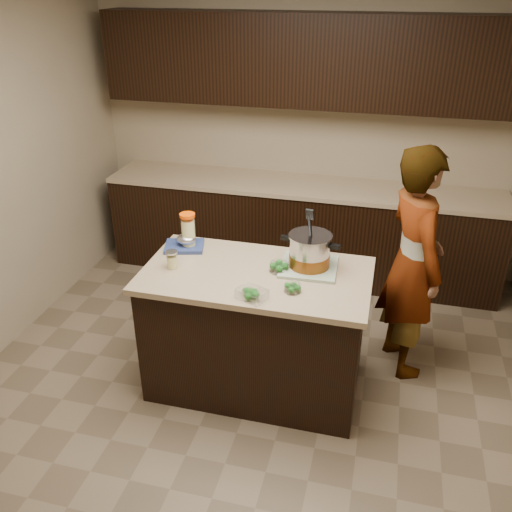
% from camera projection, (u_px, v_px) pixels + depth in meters
% --- Properties ---
extents(ground_plane, '(4.00, 4.00, 0.00)m').
position_uv_depth(ground_plane, '(256.00, 382.00, 3.87)').
color(ground_plane, brown).
rests_on(ground_plane, ground).
extents(room_shell, '(4.04, 4.04, 2.72)m').
position_uv_depth(room_shell, '(256.00, 148.00, 3.08)').
color(room_shell, tan).
rests_on(room_shell, ground).
extents(back_cabinets, '(3.60, 0.63, 2.33)m').
position_uv_depth(back_cabinets, '(303.00, 178.00, 4.93)').
color(back_cabinets, black).
rests_on(back_cabinets, ground).
extents(island, '(1.46, 0.81, 0.90)m').
position_uv_depth(island, '(256.00, 330.00, 3.66)').
color(island, black).
rests_on(island, ground).
extents(dish_towel, '(0.37, 0.37, 0.02)m').
position_uv_depth(dish_towel, '(309.00, 267.00, 3.51)').
color(dish_towel, '#5A7951').
rests_on(dish_towel, island).
extents(stock_pot, '(0.39, 0.32, 0.39)m').
position_uv_depth(stock_pot, '(310.00, 253.00, 3.46)').
color(stock_pot, '#B7B7BC').
rests_on(stock_pot, dish_towel).
extents(lemonade_pitcher, '(0.11, 0.11, 0.25)m').
position_uv_depth(lemonade_pitcher, '(188.00, 232.00, 3.71)').
color(lemonade_pitcher, '#E6E08D').
rests_on(lemonade_pitcher, island).
extents(mason_jar, '(0.10, 0.10, 0.13)m').
position_uv_depth(mason_jar, '(172.00, 260.00, 3.49)').
color(mason_jar, '#E6E08D').
rests_on(mason_jar, island).
extents(broccoli_tub_left, '(0.13, 0.13, 0.06)m').
position_uv_depth(broccoli_tub_left, '(279.00, 268.00, 3.46)').
color(broccoli_tub_left, silver).
rests_on(broccoli_tub_left, island).
extents(broccoli_tub_right, '(0.13, 0.13, 0.05)m').
position_uv_depth(broccoli_tub_right, '(293.00, 288.00, 3.24)').
color(broccoli_tub_right, silver).
rests_on(broccoli_tub_right, island).
extents(broccoli_tub_rect, '(0.20, 0.18, 0.06)m').
position_uv_depth(broccoli_tub_rect, '(252.00, 294.00, 3.17)').
color(broccoli_tub_rect, silver).
rests_on(broccoli_tub_rect, island).
extents(blue_tray, '(0.31, 0.27, 0.10)m').
position_uv_depth(blue_tray, '(185.00, 244.00, 3.75)').
color(blue_tray, navy).
rests_on(blue_tray, island).
extents(person, '(0.61, 0.72, 1.67)m').
position_uv_depth(person, '(413.00, 264.00, 3.70)').
color(person, gray).
rests_on(person, ground).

